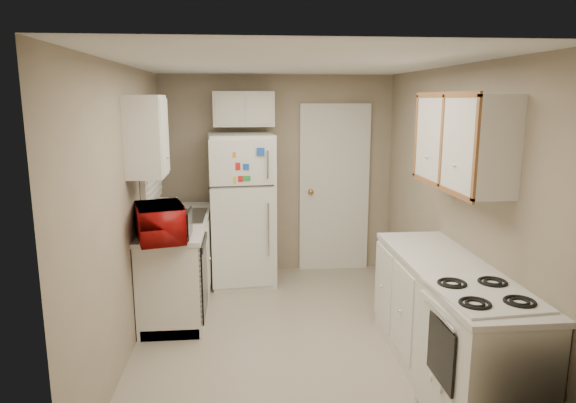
{
  "coord_description": "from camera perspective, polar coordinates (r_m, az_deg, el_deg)",
  "views": [
    {
      "loc": [
        -0.44,
        -4.3,
        2.12
      ],
      "look_at": [
        0.0,
        0.5,
        1.15
      ],
      "focal_mm": 32.0,
      "sensor_mm": 36.0,
      "label": 1
    }
  ],
  "objects": [
    {
      "name": "floor",
      "position": [
        4.82,
        0.56,
        -14.74
      ],
      "size": [
        3.8,
        3.8,
        0.0
      ],
      "primitive_type": "plane",
      "color": "#BAB09D",
      "rests_on": "ground"
    },
    {
      "name": "ceiling",
      "position": [
        4.33,
        0.62,
        15.07
      ],
      "size": [
        3.8,
        3.8,
        0.0
      ],
      "primitive_type": "plane",
      "color": "white",
      "rests_on": "floor"
    },
    {
      "name": "wall_left",
      "position": [
        4.5,
        -17.43,
        -0.95
      ],
      "size": [
        3.8,
        3.8,
        0.0
      ],
      "primitive_type": "plane",
      "color": "gray",
      "rests_on": "floor"
    },
    {
      "name": "wall_right",
      "position": [
        4.77,
        17.58,
        -0.29
      ],
      "size": [
        3.8,
        3.8,
        0.0
      ],
      "primitive_type": "plane",
      "color": "gray",
      "rests_on": "floor"
    },
    {
      "name": "wall_back",
      "position": [
        6.28,
        -1.16,
        2.97
      ],
      "size": [
        2.8,
        2.8,
        0.0
      ],
      "primitive_type": "plane",
      "color": "gray",
      "rests_on": "floor"
    },
    {
      "name": "wall_front",
      "position": [
        2.61,
        4.86,
        -9.36
      ],
      "size": [
        2.8,
        2.8,
        0.0
      ],
      "primitive_type": "plane",
      "color": "gray",
      "rests_on": "floor"
    },
    {
      "name": "left_counter",
      "position": [
        5.5,
        -11.95,
        -6.54
      ],
      "size": [
        0.6,
        1.8,
        0.9
      ],
      "primitive_type": "cube",
      "color": "silver",
      "rests_on": "floor"
    },
    {
      "name": "dishwasher",
      "position": [
        4.9,
        -9.36,
        -8.23
      ],
      "size": [
        0.03,
        0.58,
        0.72
      ],
      "primitive_type": "cube",
      "color": "black",
      "rests_on": "floor"
    },
    {
      "name": "sink",
      "position": [
        5.54,
        -11.94,
        -2.02
      ],
      "size": [
        0.54,
        0.74,
        0.16
      ],
      "primitive_type": "cube",
      "color": "gray",
      "rests_on": "left_counter"
    },
    {
      "name": "microwave",
      "position": [
        4.6,
        -13.97,
        -2.42
      ],
      "size": [
        0.63,
        0.46,
        0.38
      ],
      "primitive_type": "imported",
      "rotation": [
        0.0,
        0.0,
        1.84
      ],
      "color": "#9A0B0A",
      "rests_on": "left_counter"
    },
    {
      "name": "soap_bottle",
      "position": [
        5.75,
        -12.23,
        -0.12
      ],
      "size": [
        0.09,
        0.09,
        0.16
      ],
      "primitive_type": "imported",
      "rotation": [
        0.0,
        0.0,
        0.27
      ],
      "color": "silver",
      "rests_on": "left_counter"
    },
    {
      "name": "window_blinds",
      "position": [
        5.45,
        -14.99,
        5.52
      ],
      "size": [
        0.1,
        0.98,
        1.08
      ],
      "primitive_type": "cube",
      "color": "silver",
      "rests_on": "wall_left"
    },
    {
      "name": "upper_cabinet_left",
      "position": [
        4.6,
        -15.47,
        6.98
      ],
      "size": [
        0.3,
        0.45,
        0.7
      ],
      "primitive_type": "cube",
      "color": "silver",
      "rests_on": "wall_left"
    },
    {
      "name": "refrigerator",
      "position": [
        5.95,
        -5.16,
        -0.84
      ],
      "size": [
        0.77,
        0.75,
        1.73
      ],
      "primitive_type": "cube",
      "rotation": [
        0.0,
        0.0,
        0.09
      ],
      "color": "silver",
      "rests_on": "floor"
    },
    {
      "name": "cabinet_over_fridge",
      "position": [
        6.05,
        -4.93,
        10.21
      ],
      "size": [
        0.7,
        0.3,
        0.4
      ],
      "primitive_type": "cube",
      "color": "silver",
      "rests_on": "wall_back"
    },
    {
      "name": "interior_door",
      "position": [
        6.36,
        5.17,
        1.38
      ],
      "size": [
        0.86,
        0.06,
        2.08
      ],
      "primitive_type": "cube",
      "color": "silver",
      "rests_on": "floor"
    },
    {
      "name": "right_counter",
      "position": [
        4.17,
        17.34,
        -12.77
      ],
      "size": [
        0.6,
        2.0,
        0.9
      ],
      "primitive_type": "cube",
      "color": "silver",
      "rests_on": "floor"
    },
    {
      "name": "stove",
      "position": [
        3.72,
        20.4,
        -16.67
      ],
      "size": [
        0.61,
        0.72,
        0.83
      ],
      "primitive_type": "cube",
      "rotation": [
        0.0,
        0.0,
        0.08
      ],
      "color": "silver",
      "rests_on": "floor"
    },
    {
      "name": "upper_cabinet_right",
      "position": [
        4.17,
        18.8,
        6.36
      ],
      "size": [
        0.3,
        1.2,
        0.7
      ],
      "primitive_type": "cube",
      "color": "silver",
      "rests_on": "wall_right"
    }
  ]
}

